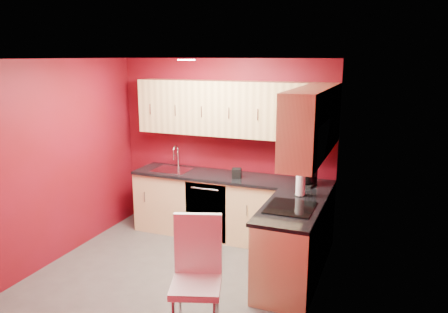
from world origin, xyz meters
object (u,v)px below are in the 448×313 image
Objects in this scene: coffee_maker at (307,174)px; paper_towel at (300,185)px; sink at (173,167)px; microwave at (304,141)px; dining_chair at (196,279)px; napkin_holder at (237,173)px.

paper_towel is (0.00, -0.43, -0.03)m from coffee_maker.
sink reaches higher than paper_towel.
microwave is 1.09m from coffee_maker.
microwave is at bearing 41.47° from dining_chair.
sink is 2.64m from dining_chair.
coffee_maker is 0.97m from napkin_holder.
sink is 1.99m from coffee_maker.
dining_chair is (-0.59, -1.67, -0.48)m from paper_towel.
sink is 1.70× the size of coffee_maker.
sink is 2.06m from paper_towel.
paper_towel is (1.99, -0.53, 0.09)m from sink.
coffee_maker is at bearing -1.25° from napkin_holder.
sink is at bearing -171.68° from coffee_maker.
napkin_holder is (1.02, -0.08, 0.03)m from sink.
napkin_holder is 1.07m from paper_towel.
paper_towel is at bearing -78.81° from coffee_maker.
microwave reaches higher than paper_towel.
coffee_maker is 2.35× the size of napkin_holder.
napkin_holder is (-1.07, 0.93, -0.68)m from microwave.
coffee_maker is 1.22× the size of paper_towel.
dining_chair is at bearing -57.58° from sink.
microwave is 0.79m from paper_towel.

